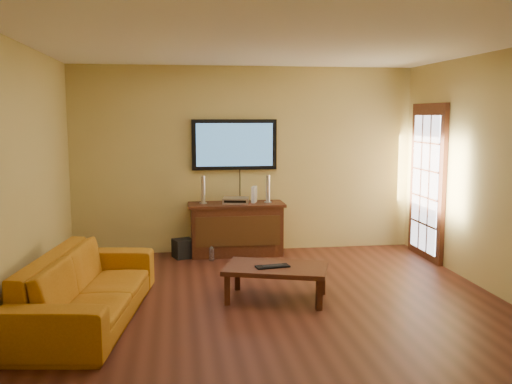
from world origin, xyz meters
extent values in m
plane|color=#3C1A10|center=(0.00, 0.00, 0.00)|extent=(5.00, 5.00, 0.00)
plane|color=tan|center=(0.00, 2.50, 1.35)|extent=(5.00, 0.00, 5.00)
plane|color=tan|center=(-2.50, 0.00, 1.35)|extent=(0.00, 5.00, 5.00)
plane|color=tan|center=(2.50, 0.00, 1.35)|extent=(0.00, 5.00, 5.00)
plane|color=white|center=(0.00, 0.00, 2.70)|extent=(5.00, 5.00, 0.00)
cube|color=#39190D|center=(2.46, 1.70, 1.05)|extent=(0.06, 1.02, 2.22)
cube|color=white|center=(2.42, 1.70, 1.05)|extent=(0.01, 0.79, 1.89)
cube|color=#39190D|center=(-0.16, 2.24, 0.35)|extent=(1.29, 0.48, 0.71)
cube|color=black|center=(-0.16, 1.99, 0.39)|extent=(1.19, 0.02, 0.43)
cube|color=#39190D|center=(-0.16, 2.24, 0.73)|extent=(1.37, 0.52, 0.04)
cube|color=black|center=(-0.16, 2.46, 1.57)|extent=(1.23, 0.07, 0.73)
cube|color=teal|center=(-0.16, 2.42, 1.57)|extent=(1.11, 0.01, 0.62)
cube|color=#39190D|center=(0.05, 0.15, 0.35)|extent=(1.24, 0.96, 0.05)
cube|color=#39190D|center=(-0.50, 0.05, 0.16)|extent=(0.06, 0.06, 0.32)
cube|color=#39190D|center=(0.43, -0.25, 0.16)|extent=(0.06, 0.06, 0.32)
cube|color=#39190D|center=(-0.33, 0.55, 0.16)|extent=(0.06, 0.06, 0.32)
cube|color=#39190D|center=(0.59, 0.26, 0.16)|extent=(0.06, 0.06, 0.32)
imported|color=#AF6A13|center=(-1.89, -0.21, 0.44)|extent=(0.98, 2.33, 0.88)
cylinder|color=silver|center=(-0.63, 2.26, 0.76)|extent=(0.11, 0.11, 0.02)
cylinder|color=silver|center=(-0.63, 2.26, 0.96)|extent=(0.06, 0.06, 0.38)
cylinder|color=silver|center=(0.30, 2.23, 0.76)|extent=(0.11, 0.11, 0.02)
cylinder|color=silver|center=(0.30, 2.23, 0.95)|extent=(0.06, 0.06, 0.38)
cube|color=silver|center=(-0.17, 2.25, 0.79)|extent=(0.40, 0.32, 0.08)
cube|color=white|center=(0.10, 2.27, 0.87)|extent=(0.11, 0.18, 0.23)
cube|color=black|center=(-0.93, 2.15, 0.13)|extent=(0.34, 0.34, 0.26)
cylinder|color=white|center=(-0.54, 1.92, 0.09)|extent=(0.07, 0.07, 0.18)
sphere|color=white|center=(-0.54, 1.92, 0.18)|extent=(0.04, 0.04, 0.04)
cube|color=black|center=(0.00, 0.11, 0.38)|extent=(0.38, 0.19, 0.02)
cube|color=black|center=(0.00, 0.11, 0.39)|extent=(0.25, 0.13, 0.01)
camera|label=1|loc=(-1.01, -5.77, 1.99)|focal=40.00mm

